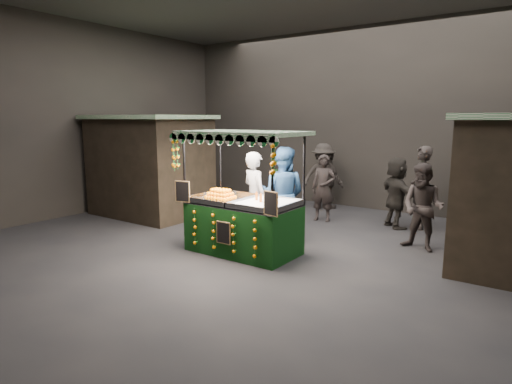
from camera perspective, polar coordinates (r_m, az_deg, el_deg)
The scene contains 13 objects.
ground at distance 8.24m, azimuth 1.68°, elevation -8.04°, with size 12.00×12.00×0.00m, color black.
market_hall at distance 7.89m, azimuth 1.81°, elevation 16.04°, with size 12.10×10.10×5.05m.
neighbour_stall_left at distance 11.60m, azimuth -13.88°, elevation 3.51°, with size 3.00×2.20×2.60m.
juice_stall at distance 8.06m, azimuth -1.80°, elevation -3.21°, with size 2.37×1.39×2.29m.
vendor_grey at distance 8.81m, azimuth -0.16°, elevation -0.65°, with size 0.79×0.67×1.85m.
vendor_blue at distance 8.82m, azimuth 3.56°, elevation -0.31°, with size 1.11×0.96×1.96m.
shopper_0 at distance 10.68m, azimuth 8.94°, elevation 0.54°, with size 0.66×0.48×1.65m.
shopper_1 at distance 8.79m, azimuth 21.32°, elevation -1.92°, with size 0.93×0.79×1.68m.
shopper_2 at distance 12.20m, azimuth 9.62°, elevation 1.55°, with size 1.01×0.78×1.60m.
shopper_3 at distance 12.09m, azimuth 8.88°, elevation 2.06°, with size 1.33×1.31×1.83m.
shopper_4 at distance 12.82m, azimuth -8.63°, elevation 2.72°, with size 1.11×1.09×1.93m.
shopper_5 at distance 10.42m, azimuth 18.19°, elevation -0.09°, with size 1.45×1.39×1.64m.
shopper_6 at distance 10.50m, azimuth 21.06°, elevation 0.54°, with size 0.70×0.82×1.91m.
Camera 1 is at (4.33, -6.54, 2.53)m, focal length 30.07 mm.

